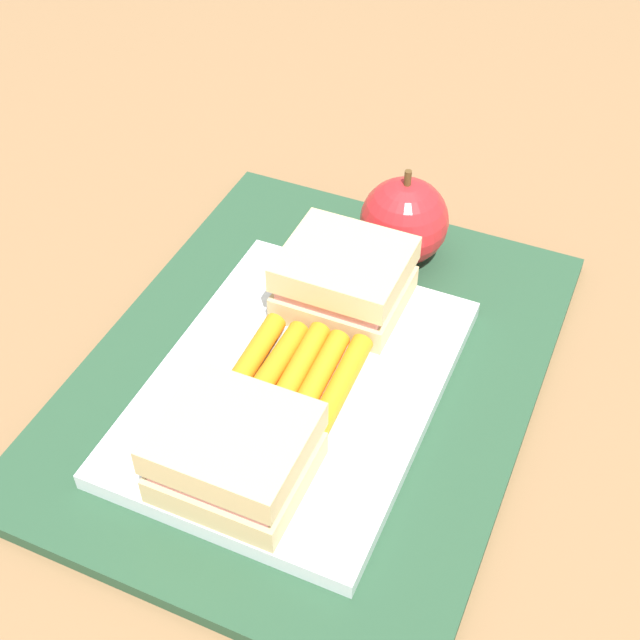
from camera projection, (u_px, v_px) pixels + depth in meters
ground_plane at (312, 378)px, 0.57m from camera, size 2.40×2.40×0.00m
lunchbag_mat at (312, 373)px, 0.57m from camera, size 0.36×0.28×0.01m
food_tray at (296, 388)px, 0.54m from camera, size 0.23×0.17×0.01m
sandwich_half_left at (235, 453)px, 0.47m from camera, size 0.07×0.08×0.04m
sandwich_half_right at (345, 279)px, 0.58m from camera, size 0.07×0.08×0.04m
carrot_sticks_bundle at (295, 374)px, 0.54m from camera, size 0.08×0.07×0.02m
apple at (404, 221)px, 0.62m from camera, size 0.06×0.06×0.08m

